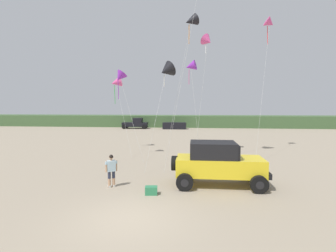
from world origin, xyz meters
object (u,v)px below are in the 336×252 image
Objects in this scene: cooler_box at (151,190)px; kite_red_delta at (208,41)px; kite_white_parafoil at (191,66)px; kite_blue_swept at (191,21)px; person_watching at (111,169)px; kite_pink_ribbon at (270,23)px; distant_pickup at (136,124)px; distant_sedan at (175,126)px; kite_yellow_diamond at (120,77)px; kite_green_box at (166,71)px; jeep at (218,162)px; kite_orange_streamer at (116,83)px.

kite_red_delta is at bearing 66.04° from cooler_box.
kite_blue_swept reaches higher than kite_white_parafoil.
person_watching is 0.14× the size of kite_pink_ribbon.
distant_pickup is at bearing 115.26° from kite_white_parafoil.
distant_sedan is 0.42× the size of kite_red_delta.
kite_yellow_diamond is 3.89m from kite_green_box.
kite_red_delta reaches higher than person_watching.
jeep is at bearing -59.91° from kite_green_box.
kite_blue_swept is at bearing 67.63° from person_watching.
kite_white_parafoil is 7.09m from kite_orange_streamer.
kite_yellow_diamond is (-2.33, -25.72, 5.82)m from distant_sedan.
distant_sedan is 0.60× the size of kite_yellow_diamond.
cooler_box is at bearing -64.79° from kite_yellow_diamond.
kite_pink_ribbon reaches higher than kite_red_delta.
kite_blue_swept is at bearing -89.48° from kite_white_parafoil.
kite_white_parafoil is at bearing 75.38° from cooler_box.
distant_pickup is 0.61× the size of kite_green_box.
kite_orange_streamer is at bearing 140.50° from kite_green_box.
kite_yellow_diamond is (-7.12, 6.61, 5.22)m from jeep.
cooler_box is at bearing -97.54° from kite_white_parafoil.
person_watching reaches higher than cooler_box.
kite_pink_ribbon is (8.50, 12.22, 11.20)m from cooler_box.
person_watching is at bearing -76.92° from kite_yellow_diamond.
kite_white_parafoil is 6.84m from kite_yellow_diamond.
jeep is 0.48× the size of kite_red_delta.
jeep is 32.70m from distant_sedan.
person_watching is 0.24× the size of kite_orange_streamer.
distant_sedan is at bearing 93.11° from kite_green_box.
kite_yellow_diamond is (-5.53, -3.81, -1.34)m from kite_white_parafoil.
kite_pink_ribbon is (10.68, 11.38, 10.46)m from person_watching.
jeep is 8.66m from kite_green_box.
kite_yellow_diamond is (-3.92, 8.33, 6.23)m from cooler_box.
kite_yellow_diamond is at bearing -162.59° from kite_pink_ribbon.
kite_white_parafoil is at bearing 69.43° from kite_green_box.
kite_pink_ribbon is 1.20× the size of kite_red_delta.
kite_orange_streamer is 9.08m from kite_red_delta.
kite_red_delta is (3.00, 9.89, 9.22)m from cooler_box.
kite_orange_streamer is at bearing -176.87° from kite_white_parafoil.
kite_green_box is (-0.14, 7.48, 6.54)m from cooler_box.
kite_white_parafoil is at bearing 71.44° from person_watching.
distant_sedan is 26.35m from kite_blue_swept.
kite_green_box is (8.70, -26.79, 5.80)m from distant_pickup.
kite_pink_ribbon is at bearing -64.25° from distant_sedan.
kite_white_parafoil is at bearing 121.80° from kite_red_delta.
kite_white_parafoil is 3.93m from kite_blue_swept.
kite_pink_ribbon reaches higher than kite_white_parafoil.
jeep is at bearing -88.60° from kite_red_delta.
distant_pickup is at bearing 128.18° from kite_pink_ribbon.
person_watching is 12.56m from kite_orange_streamer.
cooler_box is 18.63m from kite_pink_ribbon.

